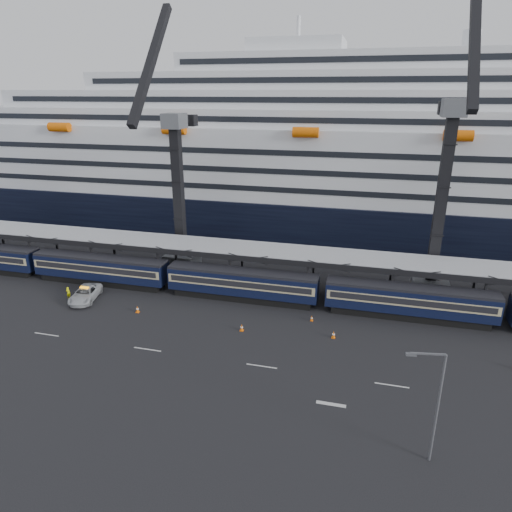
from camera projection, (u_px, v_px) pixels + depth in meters
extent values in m
plane|color=black|center=(290.00, 348.00, 46.76)|extent=(260.00, 260.00, 0.00)
cube|color=beige|center=(47.00, 334.00, 49.28)|extent=(3.00, 0.15, 0.02)
cube|color=beige|center=(148.00, 349.00, 46.43)|extent=(3.00, 0.15, 0.02)
cube|color=beige|center=(262.00, 366.00, 43.59)|extent=(3.00, 0.15, 0.02)
cube|color=beige|center=(392.00, 385.00, 40.74)|extent=(3.00, 0.15, 0.02)
cube|color=beige|center=(331.00, 404.00, 38.28)|extent=(2.50, 0.40, 0.02)
cube|color=black|center=(102.00, 280.00, 62.35)|extent=(17.48, 2.40, 0.90)
cube|color=black|center=(101.00, 268.00, 61.73)|extent=(19.00, 2.80, 2.70)
cube|color=tan|center=(100.00, 266.00, 61.63)|extent=(18.62, 2.92, 1.05)
cube|color=black|center=(100.00, 265.00, 61.62)|extent=(17.86, 2.98, 0.70)
cube|color=black|center=(99.00, 257.00, 61.22)|extent=(19.00, 2.50, 0.35)
cube|color=black|center=(242.00, 296.00, 57.60)|extent=(17.48, 2.40, 0.90)
cube|color=black|center=(242.00, 283.00, 56.99)|extent=(19.00, 2.80, 2.70)
cube|color=tan|center=(242.00, 280.00, 56.89)|extent=(18.62, 2.92, 1.05)
cube|color=black|center=(242.00, 280.00, 56.87)|extent=(17.86, 2.98, 0.70)
cube|color=black|center=(242.00, 271.00, 56.48)|extent=(19.00, 2.50, 0.35)
cube|color=black|center=(408.00, 314.00, 52.86)|extent=(17.48, 2.40, 0.90)
cube|color=black|center=(410.00, 300.00, 52.25)|extent=(19.00, 2.80, 2.70)
cube|color=tan|center=(410.00, 297.00, 52.14)|extent=(18.62, 2.92, 1.05)
cube|color=black|center=(410.00, 297.00, 52.13)|extent=(17.86, 2.98, 0.70)
cube|color=black|center=(411.00, 288.00, 51.74)|extent=(19.00, 2.50, 0.35)
cube|color=#95979C|center=(311.00, 254.00, 57.66)|extent=(130.00, 6.00, 0.25)
cube|color=black|center=(308.00, 264.00, 55.03)|extent=(130.00, 0.25, 0.70)
cube|color=black|center=(315.00, 249.00, 60.49)|extent=(130.00, 0.25, 0.70)
cube|color=black|center=(3.00, 238.00, 72.99)|extent=(0.25, 0.25, 5.40)
cube|color=black|center=(31.00, 254.00, 65.52)|extent=(0.25, 0.25, 5.40)
cube|color=black|center=(56.00, 243.00, 70.62)|extent=(0.25, 0.25, 5.40)
cube|color=black|center=(92.00, 260.00, 63.15)|extent=(0.25, 0.25, 5.40)
cube|color=black|center=(114.00, 248.00, 68.24)|extent=(0.25, 0.25, 5.40)
cube|color=black|center=(158.00, 267.00, 60.78)|extent=(0.25, 0.25, 5.40)
cube|color=black|center=(176.00, 253.00, 65.87)|extent=(0.25, 0.25, 5.40)
cube|color=black|center=(230.00, 274.00, 58.40)|extent=(0.25, 0.25, 5.40)
cube|color=black|center=(242.00, 260.00, 63.50)|extent=(0.25, 0.25, 5.40)
cube|color=black|center=(307.00, 282.00, 56.03)|extent=(0.25, 0.25, 5.40)
cube|color=black|center=(314.00, 266.00, 61.13)|extent=(0.25, 0.25, 5.40)
cube|color=black|center=(392.00, 290.00, 53.66)|extent=(0.25, 0.25, 5.40)
cube|color=black|center=(391.00, 273.00, 58.76)|extent=(0.25, 0.25, 5.40)
cube|color=black|center=(484.00, 299.00, 51.29)|extent=(0.25, 0.25, 5.40)
cube|color=black|center=(475.00, 281.00, 56.38)|extent=(0.25, 0.25, 5.40)
cube|color=black|center=(335.00, 209.00, 87.43)|extent=(200.00, 28.00, 7.00)
cube|color=silver|center=(338.00, 159.00, 84.21)|extent=(190.00, 26.88, 12.00)
cube|color=silver|center=(340.00, 117.00, 81.66)|extent=(160.00, 24.64, 3.00)
cube|color=black|center=(333.00, 121.00, 70.40)|extent=(153.60, 0.12, 0.90)
cube|color=silver|center=(341.00, 99.00, 80.64)|extent=(124.00, 21.84, 3.00)
cube|color=black|center=(335.00, 100.00, 70.65)|extent=(119.04, 0.12, 0.90)
cube|color=silver|center=(342.00, 81.00, 79.62)|extent=(90.00, 19.04, 3.00)
cube|color=black|center=(337.00, 80.00, 70.91)|extent=(86.40, 0.12, 0.90)
cube|color=silver|center=(343.00, 62.00, 78.60)|extent=(56.00, 16.24, 3.00)
cube|color=black|center=(339.00, 59.00, 71.16)|extent=(53.76, 0.12, 0.90)
cube|color=silver|center=(298.00, 47.00, 79.65)|extent=(16.00, 12.00, 2.50)
cylinder|color=silver|center=(471.00, 40.00, 72.84)|extent=(2.80, 2.80, 3.00)
cylinder|color=#EC6107|center=(60.00, 127.00, 80.84)|extent=(4.00, 1.60, 1.60)
cylinder|color=#EC6107|center=(174.00, 130.00, 75.62)|extent=(4.00, 1.60, 1.60)
cylinder|color=#EC6107|center=(306.00, 132.00, 70.41)|extent=(4.00, 1.60, 1.60)
cylinder|color=#EC6107|center=(458.00, 136.00, 65.19)|extent=(4.00, 1.60, 1.60)
cube|color=#54575C|center=(182.00, 259.00, 68.45)|extent=(4.50, 4.50, 2.00)
cube|color=black|center=(179.00, 194.00, 65.06)|extent=(1.30, 1.30, 18.00)
cube|color=#54575C|center=(174.00, 121.00, 61.66)|extent=(2.60, 3.20, 2.00)
cube|color=black|center=(151.00, 63.00, 54.05)|extent=(0.90, 12.26, 14.37)
cube|color=black|center=(182.00, 120.00, 63.95)|extent=(0.90, 5.04, 0.90)
cube|color=black|center=(189.00, 120.00, 66.31)|extent=(2.20, 1.60, 1.60)
cube|color=#54575C|center=(429.00, 285.00, 59.24)|extent=(4.50, 4.50, 2.00)
cube|color=black|center=(441.00, 203.00, 55.50)|extent=(1.30, 1.30, 20.00)
cube|color=#54575C|center=(454.00, 108.00, 51.77)|extent=(2.60, 3.20, 2.00)
cube|color=black|center=(475.00, 20.00, 43.76)|extent=(0.90, 12.21, 16.90)
cube|color=black|center=(451.00, 107.00, 54.31)|extent=(0.90, 5.60, 0.90)
cube|color=black|center=(448.00, 108.00, 56.93)|extent=(2.20, 1.60, 1.60)
imported|color=#B0B3B7|center=(85.00, 294.00, 57.19)|extent=(3.96, 6.32, 1.63)
imported|color=#FCFF0D|center=(68.00, 293.00, 57.56)|extent=(0.60, 0.41, 1.58)
cylinder|color=#55565C|center=(437.00, 410.00, 31.05)|extent=(0.19, 0.19, 8.64)
cube|color=#55565C|center=(428.00, 354.00, 29.68)|extent=(2.29, 0.49, 0.12)
cube|color=#55565C|center=(411.00, 354.00, 29.80)|extent=(0.70, 0.35, 0.17)
cube|color=#EC6107|center=(138.00, 312.00, 54.23)|extent=(0.43, 0.43, 0.05)
cone|color=#EC6107|center=(137.00, 309.00, 54.08)|extent=(0.36, 0.36, 0.81)
cylinder|color=white|center=(137.00, 309.00, 54.08)|extent=(0.31, 0.31, 0.14)
cube|color=#EC6107|center=(242.00, 330.00, 50.07)|extent=(0.41, 0.41, 0.04)
cone|color=#EC6107|center=(242.00, 327.00, 49.92)|extent=(0.35, 0.35, 0.78)
cylinder|color=white|center=(242.00, 327.00, 49.92)|extent=(0.29, 0.29, 0.13)
cube|color=#EC6107|center=(333.00, 338.00, 48.61)|extent=(0.41, 0.41, 0.04)
cone|color=#EC6107|center=(334.00, 334.00, 48.48)|extent=(0.34, 0.34, 0.77)
cylinder|color=white|center=(334.00, 334.00, 48.48)|extent=(0.29, 0.29, 0.13)
cube|color=#EC6107|center=(312.00, 321.00, 52.23)|extent=(0.34, 0.34, 0.04)
cone|color=#EC6107|center=(312.00, 318.00, 52.11)|extent=(0.29, 0.29, 0.64)
cylinder|color=white|center=(312.00, 318.00, 52.11)|extent=(0.24, 0.24, 0.11)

